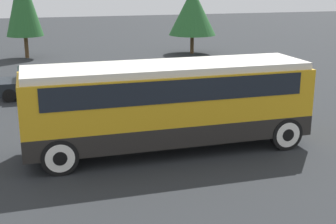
% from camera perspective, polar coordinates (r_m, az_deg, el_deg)
% --- Properties ---
extents(ground_plane, '(120.00, 120.00, 0.00)m').
position_cam_1_polar(ground_plane, '(15.82, 0.00, -4.57)').
color(ground_plane, '#26282B').
extents(tour_bus, '(9.36, 2.55, 2.91)m').
position_cam_1_polar(tour_bus, '(15.32, 0.34, 1.65)').
color(tour_bus, black).
rests_on(tour_bus, ground_plane).
extents(parked_car_near, '(4.48, 1.83, 1.47)m').
position_cam_1_polar(parked_car_near, '(23.26, -1.53, 3.94)').
color(parked_car_near, '#2D5638').
rests_on(parked_car_near, ground_plane).
extents(parked_car_mid, '(4.30, 1.94, 1.38)m').
position_cam_1_polar(parked_car_mid, '(23.73, -14.79, 3.57)').
color(parked_car_mid, black).
rests_on(parked_car_mid, ground_plane).
extents(parked_car_far, '(4.34, 1.88, 1.33)m').
position_cam_1_polar(parked_car_far, '(22.11, 6.43, 3.06)').
color(parked_car_far, '#BCBCC1').
rests_on(parked_car_far, ground_plane).
extents(tree_left, '(2.61, 2.61, 6.50)m').
position_cam_1_polar(tree_left, '(35.58, -17.30, 12.77)').
color(tree_left, brown).
rests_on(tree_left, ground_plane).
extents(tree_center, '(3.60, 3.60, 4.96)m').
position_cam_1_polar(tree_center, '(36.31, 3.00, 12.14)').
color(tree_center, brown).
rests_on(tree_center, ground_plane).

